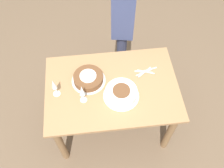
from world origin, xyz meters
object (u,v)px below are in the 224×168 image
(cake_center_white, at_px, (121,93))
(cake_front_chocolate, at_px, (88,78))
(wine_glass_near, at_px, (54,85))
(person_cutting, at_px, (123,12))
(wine_glass_far, at_px, (82,91))

(cake_center_white, relative_size, cake_front_chocolate, 1.02)
(cake_center_white, distance_m, cake_front_chocolate, 0.34)
(wine_glass_near, height_order, person_cutting, person_cutting)
(cake_front_chocolate, bearing_deg, wine_glass_near, 20.76)
(wine_glass_far, bearing_deg, cake_front_chocolate, -105.75)
(person_cutting, bearing_deg, cake_center_white, 1.78)
(cake_center_white, xyz_separation_m, wine_glass_far, (0.34, 0.00, 0.11))
(cake_center_white, distance_m, person_cutting, 0.86)
(wine_glass_far, bearing_deg, wine_glass_near, -21.08)
(cake_front_chocolate, height_order, wine_glass_far, wine_glass_far)
(cake_front_chocolate, xyz_separation_m, wine_glass_near, (0.29, 0.11, 0.10))
(wine_glass_near, relative_size, wine_glass_far, 0.95)
(cake_front_chocolate, xyz_separation_m, wine_glass_far, (0.06, 0.20, 0.11))
(cake_center_white, height_order, person_cutting, person_cutting)
(cake_center_white, bearing_deg, person_cutting, -98.77)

